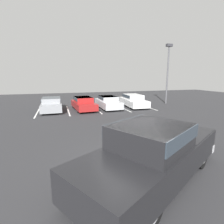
% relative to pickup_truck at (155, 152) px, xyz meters
% --- Properties ---
extents(ground_plane, '(60.00, 60.00, 0.00)m').
position_rel_pickup_truck_xyz_m(ground_plane, '(-0.29, 0.83, -0.90)').
color(ground_plane, '#2D2D30').
extents(stall_stripe_a, '(0.12, 5.46, 0.01)m').
position_rel_pickup_truck_xyz_m(stall_stripe_a, '(-4.59, 12.49, -0.89)').
color(stall_stripe_a, white).
rests_on(stall_stripe_a, ground_plane).
extents(stall_stripe_b, '(0.12, 5.46, 0.01)m').
position_rel_pickup_truck_xyz_m(stall_stripe_b, '(-1.89, 12.49, -0.89)').
color(stall_stripe_b, white).
rests_on(stall_stripe_b, ground_plane).
extents(stall_stripe_c, '(0.12, 5.46, 0.01)m').
position_rel_pickup_truck_xyz_m(stall_stripe_c, '(0.80, 12.49, -0.89)').
color(stall_stripe_c, white).
rests_on(stall_stripe_c, ground_plane).
extents(stall_stripe_d, '(0.12, 5.46, 0.01)m').
position_rel_pickup_truck_xyz_m(stall_stripe_d, '(3.49, 12.49, -0.89)').
color(stall_stripe_d, white).
rests_on(stall_stripe_d, ground_plane).
extents(stall_stripe_e, '(0.12, 5.46, 0.01)m').
position_rel_pickup_truck_xyz_m(stall_stripe_e, '(6.18, 12.49, -0.89)').
color(stall_stripe_e, white).
rests_on(stall_stripe_e, ground_plane).
extents(pickup_truck, '(6.01, 4.66, 1.81)m').
position_rel_pickup_truck_xyz_m(pickup_truck, '(0.00, 0.00, 0.00)').
color(pickup_truck, black).
rests_on(pickup_truck, ground_plane).
extents(parked_sedan_a, '(1.77, 4.46, 1.22)m').
position_rel_pickup_truck_xyz_m(parked_sedan_a, '(-3.36, 12.68, -0.25)').
color(parked_sedan_a, gray).
rests_on(parked_sedan_a, ground_plane).
extents(parked_sedan_b, '(2.04, 4.38, 1.23)m').
position_rel_pickup_truck_xyz_m(parked_sedan_b, '(-0.44, 12.30, -0.24)').
color(parked_sedan_b, maroon).
rests_on(parked_sedan_b, ground_plane).
extents(parked_sedan_c, '(1.82, 4.28, 1.22)m').
position_rel_pickup_truck_xyz_m(parked_sedan_c, '(2.03, 12.36, -0.25)').
color(parked_sedan_c, '#B7BABF').
rests_on(parked_sedan_c, ground_plane).
extents(parked_sedan_d, '(2.00, 4.77, 1.28)m').
position_rel_pickup_truck_xyz_m(parked_sedan_d, '(4.88, 12.59, -0.22)').
color(parked_sedan_d, silver).
rests_on(parked_sedan_d, ground_plane).
extents(light_post, '(0.70, 0.36, 6.74)m').
position_rel_pickup_truck_xyz_m(light_post, '(9.53, 13.45, 3.28)').
color(light_post, '#515156').
rests_on(light_post, ground_plane).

